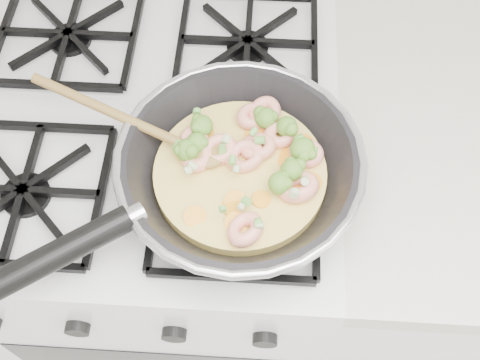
{
  "coord_description": "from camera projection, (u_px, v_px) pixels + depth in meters",
  "views": [
    {
      "loc": [
        0.18,
        1.18,
        1.62
      ],
      "look_at": [
        0.15,
        1.58,
        0.93
      ],
      "focal_mm": 42.72,
      "sensor_mm": 36.0,
      "label": 1
    }
  ],
  "objects": [
    {
      "name": "skillet",
      "position": [
        237.0,
        168.0,
        0.77
      ],
      "size": [
        0.46,
        0.38,
        0.1
      ],
      "rotation": [
        0.0,
        0.0,
        -0.25
      ],
      "color": "black",
      "rests_on": "stove"
    },
    {
      "name": "stove",
      "position": [
        174.0,
        236.0,
        1.27
      ],
      "size": [
        0.6,
        0.6,
        0.92
      ],
      "color": "silver",
      "rests_on": "ground"
    }
  ]
}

